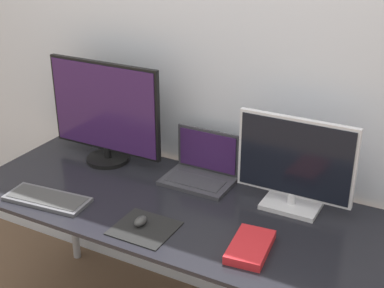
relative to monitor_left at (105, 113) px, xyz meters
name	(u,v)px	position (x,y,z in m)	size (l,w,h in m)	color
wall_back	(226,71)	(0.53, 0.23, 0.22)	(7.00, 0.05, 2.50)	silver
desk	(180,221)	(0.53, -0.21, -0.33)	(1.89, 0.74, 0.78)	black
monitor_left	(105,113)	(0.00, 0.00, 0.00)	(0.60, 0.21, 0.50)	black
monitor_right	(295,165)	(0.94, 0.00, -0.05)	(0.49, 0.16, 0.40)	silver
laptop	(202,169)	(0.50, 0.04, -0.20)	(0.31, 0.22, 0.22)	#333338
keyboard	(47,199)	(0.00, -0.44, -0.24)	(0.38, 0.18, 0.02)	#4C4C51
mousepad	(145,228)	(0.49, -0.43, -0.25)	(0.23, 0.22, 0.00)	black
mouse	(141,221)	(0.46, -0.42, -0.23)	(0.04, 0.07, 0.03)	#333333
book	(250,247)	(0.91, -0.37, -0.24)	(0.16, 0.25, 0.03)	red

